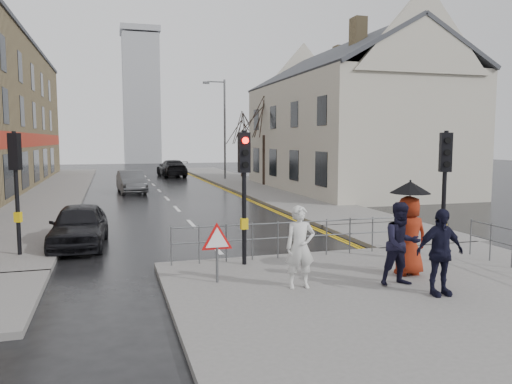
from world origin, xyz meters
TOP-DOWN VIEW (x-y plane):
  - ground at (0.00, 0.00)m, footprint 120.00×120.00m
  - near_pavement at (3.00, -3.50)m, footprint 10.00×9.00m
  - left_pavement at (-6.50, 23.00)m, footprint 4.00×44.00m
  - right_pavement at (6.50, 25.00)m, footprint 4.00×40.00m
  - pavement_bridge_right at (6.50, 3.00)m, footprint 4.00×4.20m
  - building_right_cream at (12.00, 18.00)m, footprint 9.00×16.40m
  - church_tower at (1.50, 62.00)m, footprint 5.00×5.00m
  - traffic_signal_near_left at (0.20, 0.20)m, footprint 0.28×0.27m
  - traffic_signal_near_right at (5.20, -1.00)m, footprint 0.34×0.33m
  - traffic_signal_far_left at (-5.50, 3.00)m, footprint 0.34×0.33m
  - guard_railing_front at (1.95, 0.60)m, footprint 7.14×0.04m
  - warning_sign at (-0.80, -1.21)m, footprint 0.80×0.07m
  - street_lamp at (5.82, 28.00)m, footprint 1.83×0.25m
  - tree_near at (7.50, 22.00)m, footprint 2.40×2.40m
  - tree_far at (8.00, 30.00)m, footprint 2.40×2.40m
  - pedestrian_a at (0.82, -2.09)m, footprint 0.69×0.49m
  - pedestrian_b at (3.01, -2.53)m, footprint 0.91×0.71m
  - pedestrian_with_umbrella at (3.64, -1.84)m, footprint 0.96×0.96m
  - pedestrian_d at (3.37, -3.36)m, footprint 1.06×0.48m
  - car_parked at (-4.00, 4.28)m, footprint 1.81×4.02m
  - car_mid at (-1.78, 20.20)m, footprint 1.83×4.33m
  - car_far at (2.32, 33.49)m, footprint 2.47×5.36m

SIDE VIEW (x-z plane):
  - ground at x=0.00m, z-range 0.00..0.00m
  - near_pavement at x=3.00m, z-range 0.00..0.14m
  - left_pavement at x=-6.50m, z-range 0.00..0.14m
  - right_pavement at x=6.50m, z-range 0.00..0.14m
  - pavement_bridge_right at x=6.50m, z-range 0.00..0.14m
  - car_parked at x=-4.00m, z-range 0.00..1.34m
  - car_mid at x=-1.78m, z-range 0.00..1.39m
  - car_far at x=2.32m, z-range 0.00..1.52m
  - guard_railing_front at x=1.95m, z-range 0.36..1.36m
  - pedestrian_a at x=0.82m, z-range 0.14..1.91m
  - pedestrian_d at x=3.37m, z-range 0.14..1.92m
  - warning_sign at x=-0.80m, z-range 0.37..1.72m
  - pedestrian_b at x=3.01m, z-range 0.14..1.97m
  - pedestrian_with_umbrella at x=3.64m, z-range 0.20..2.41m
  - traffic_signal_near_left at x=0.20m, z-range 0.76..4.16m
  - traffic_signal_near_right at x=5.20m, z-range 0.76..4.16m
  - traffic_signal_far_left at x=-5.50m, z-range 0.76..4.16m
  - tree_far at x=8.00m, z-range 1.60..7.24m
  - street_lamp at x=5.82m, z-range 0.71..8.71m
  - building_right_cream at x=12.00m, z-range -0.27..9.83m
  - tree_near at x=7.50m, z-range 1.85..8.43m
  - church_tower at x=1.50m, z-range 0.00..18.00m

